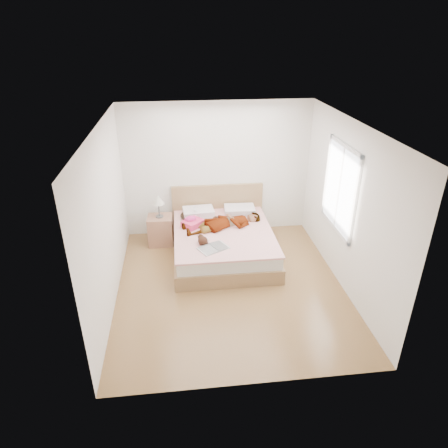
# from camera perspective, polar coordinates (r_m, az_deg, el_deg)

# --- Properties ---
(ground) EXTENTS (4.00, 4.00, 0.00)m
(ground) POSITION_cam_1_polar(r_m,az_deg,el_deg) (6.57, 0.87, -8.79)
(ground) COLOR #55361A
(ground) RESTS_ON ground
(woman) EXTENTS (1.60, 0.95, 0.21)m
(woman) POSITION_cam_1_polar(r_m,az_deg,el_deg) (7.26, -0.03, 0.51)
(woman) COLOR white
(woman) RESTS_ON bed
(hair) EXTENTS (0.53, 0.60, 0.08)m
(hair) POSITION_cam_1_polar(r_m,az_deg,el_deg) (7.65, -4.67, 1.32)
(hair) COLOR black
(hair) RESTS_ON bed
(phone) EXTENTS (0.07, 0.10, 0.05)m
(phone) POSITION_cam_1_polar(r_m,az_deg,el_deg) (7.55, -4.16, 2.18)
(phone) COLOR silver
(phone) RESTS_ON bed
(room_shell) EXTENTS (4.00, 4.00, 4.00)m
(room_shell) POSITION_cam_1_polar(r_m,az_deg,el_deg) (6.56, 16.24, 4.93)
(room_shell) COLOR white
(room_shell) RESTS_ON ground
(bed) EXTENTS (1.80, 2.08, 1.00)m
(bed) POSITION_cam_1_polar(r_m,az_deg,el_deg) (7.29, -0.17, -2.33)
(bed) COLOR olive
(bed) RESTS_ON ground
(towel) EXTENTS (0.46, 0.45, 0.19)m
(towel) POSITION_cam_1_polar(r_m,az_deg,el_deg) (7.27, -4.54, 0.25)
(towel) COLOR #FF4581
(towel) RESTS_ON bed
(magazine) EXTENTS (0.57, 0.50, 0.03)m
(magazine) POSITION_cam_1_polar(r_m,az_deg,el_deg) (6.56, -1.52, -3.44)
(magazine) COLOR silver
(magazine) RESTS_ON bed
(coffee_mug) EXTENTS (0.13, 0.11, 0.10)m
(coffee_mug) POSITION_cam_1_polar(r_m,az_deg,el_deg) (6.68, -2.69, -2.52)
(coffee_mug) COLOR white
(coffee_mug) RESTS_ON bed
(plush_toy) EXTENTS (0.20, 0.27, 0.14)m
(plush_toy) POSITION_cam_1_polar(r_m,az_deg,el_deg) (6.68, -3.10, -2.28)
(plush_toy) COLOR black
(plush_toy) RESTS_ON bed
(nightstand) EXTENTS (0.48, 0.43, 1.00)m
(nightstand) POSITION_cam_1_polar(r_m,az_deg,el_deg) (7.71, -9.07, -0.56)
(nightstand) COLOR #8C5B40
(nightstand) RESTS_ON ground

